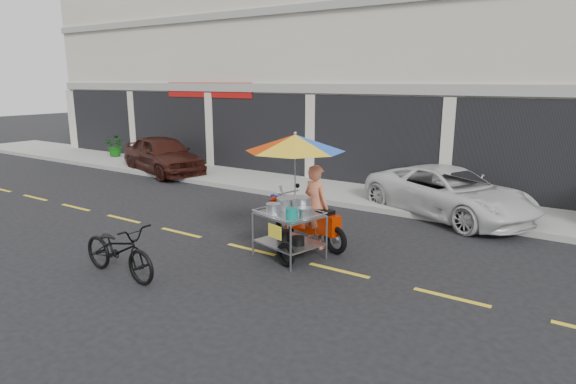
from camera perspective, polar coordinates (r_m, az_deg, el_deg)
The scene contains 9 objects.
ground at distance 8.84m, azimuth 6.03°, elevation -9.25°, with size 90.00×90.00×0.00m, color black.
sidewalk at distance 13.71m, azimuth 16.79°, elevation -1.30°, with size 45.00×3.00×0.15m, color gray.
centerline at distance 8.84m, azimuth 6.04°, elevation -9.22°, with size 42.00×0.10×0.01m, color gold.
maroon_sedan at distance 18.21m, azimuth -14.61°, elevation 4.30°, with size 1.66×4.12×1.40m, color black.
white_pickup at distance 12.68m, azimuth 18.54°, elevation -0.05°, with size 2.05×4.44×1.23m, color silver.
plant_tall at distance 22.06m, azimuth -19.73°, elevation 5.21°, with size 0.85×0.74×0.94m, color #10520F.
plant_short at distance 20.10m, azimuth -16.38°, elevation 4.85°, with size 0.57×0.57×1.01m, color #10520F.
near_bicycle at distance 8.89m, azimuth -19.42°, elevation -6.49°, with size 0.64×1.85×0.97m, color black.
food_vendor_rig at distance 9.24m, azimuth 1.59°, elevation 1.72°, with size 2.41×2.36×2.44m.
Camera 1 is at (3.74, -7.28, 3.35)m, focal length 30.00 mm.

